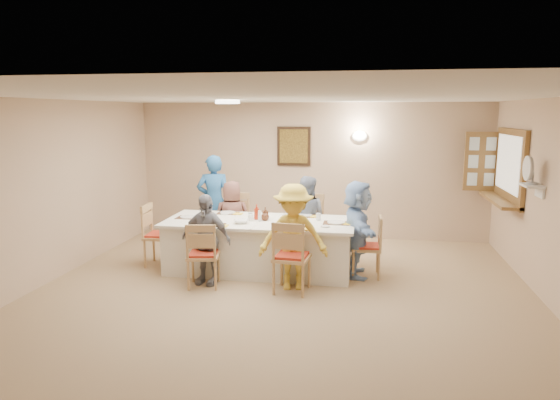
% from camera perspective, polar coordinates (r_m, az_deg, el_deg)
% --- Properties ---
extents(ground, '(7.00, 7.00, 0.00)m').
position_cam_1_polar(ground, '(6.25, -0.40, -11.83)').
color(ground, '#9E8361').
extents(room_walls, '(7.00, 7.00, 7.00)m').
position_cam_1_polar(room_walls, '(5.85, -0.42, 2.07)').
color(room_walls, tan).
rests_on(room_walls, ground).
extents(wall_picture, '(0.62, 0.05, 0.72)m').
position_cam_1_polar(wall_picture, '(9.29, 1.58, 6.17)').
color(wall_picture, '#342212').
rests_on(wall_picture, room_walls).
extents(wall_sconce, '(0.26, 0.09, 0.18)m').
position_cam_1_polar(wall_sconce, '(9.16, 9.08, 7.24)').
color(wall_sconce, white).
rests_on(wall_sconce, room_walls).
extents(ceiling_light, '(0.36, 0.36, 0.05)m').
position_cam_1_polar(ceiling_light, '(7.49, -6.02, 11.08)').
color(ceiling_light, white).
rests_on(ceiling_light, room_walls).
extents(serving_hatch, '(0.06, 1.50, 1.15)m').
position_cam_1_polar(serving_hatch, '(8.43, 24.81, 3.49)').
color(serving_hatch, brown).
rests_on(serving_hatch, room_walls).
extents(hatch_sill, '(0.30, 1.50, 0.05)m').
position_cam_1_polar(hatch_sill, '(8.47, 23.76, -0.00)').
color(hatch_sill, brown).
rests_on(hatch_sill, room_walls).
extents(shutter_door, '(0.55, 0.04, 1.00)m').
position_cam_1_polar(shutter_door, '(9.11, 22.02, 4.10)').
color(shutter_door, brown).
rests_on(shutter_door, room_walls).
extents(fan_shelf, '(0.22, 0.36, 0.03)m').
position_cam_1_polar(fan_shelf, '(7.13, 26.86, 1.49)').
color(fan_shelf, white).
rests_on(fan_shelf, room_walls).
extents(desk_fan, '(0.30, 0.30, 0.28)m').
position_cam_1_polar(desk_fan, '(7.11, 26.72, 2.69)').
color(desk_fan, '#A5A5A8').
rests_on(desk_fan, fan_shelf).
extents(dining_table, '(2.76, 1.17, 0.76)m').
position_cam_1_polar(dining_table, '(7.41, -2.33, -5.21)').
color(dining_table, white).
rests_on(dining_table, ground).
extents(chair_back_left, '(0.50, 0.50, 1.01)m').
position_cam_1_polar(chair_back_left, '(8.27, -5.24, -2.74)').
color(chair_back_left, tan).
rests_on(chair_back_left, ground).
extents(chair_back_right, '(0.57, 0.57, 1.02)m').
position_cam_1_polar(chair_back_right, '(8.04, 3.06, -3.01)').
color(chair_back_right, tan).
rests_on(chair_back_right, ground).
extents(chair_front_left, '(0.50, 0.50, 0.90)m').
position_cam_1_polar(chair_front_left, '(6.80, -8.75, -6.10)').
color(chair_front_left, tan).
rests_on(chair_front_left, ground).
extents(chair_front_right, '(0.51, 0.51, 0.97)m').
position_cam_1_polar(chair_front_right, '(6.52, 1.36, -6.39)').
color(chair_front_right, tan).
rests_on(chair_front_right, ground).
extents(chair_left_end, '(0.48, 0.48, 0.95)m').
position_cam_1_polar(chair_left_end, '(7.85, -13.50, -3.88)').
color(chair_left_end, tan).
rests_on(chair_left_end, ground).
extents(chair_right_end, '(0.44, 0.44, 0.89)m').
position_cam_1_polar(chair_right_end, '(7.23, 9.81, -5.21)').
color(chair_right_end, tan).
rests_on(chair_right_end, ground).
extents(diner_back_left, '(0.76, 0.64, 1.24)m').
position_cam_1_polar(diner_back_left, '(8.13, -5.47, -2.13)').
color(diner_back_left, brown).
rests_on(diner_back_left, ground).
extents(diner_back_right, '(0.73, 0.60, 1.34)m').
position_cam_1_polar(diner_back_right, '(7.89, 2.96, -2.08)').
color(diner_back_right, gray).
rests_on(diner_back_right, ground).
extents(diner_front_left, '(0.84, 0.56, 1.24)m').
position_cam_1_polar(diner_front_left, '(6.86, -8.47, -4.45)').
color(diner_front_left, gray).
rests_on(diner_front_left, ground).
extents(diner_front_right, '(1.06, 0.78, 1.41)m').
position_cam_1_polar(diner_front_right, '(6.57, 1.52, -4.25)').
color(diner_front_right, yellow).
rests_on(diner_front_right, ground).
extents(diner_right_end, '(1.36, 0.66, 1.38)m').
position_cam_1_polar(diner_right_end, '(7.17, 8.83, -3.27)').
color(diner_right_end, '#96BCEF').
rests_on(diner_right_end, ground).
extents(caregiver, '(0.78, 0.68, 1.61)m').
position_cam_1_polar(caregiver, '(8.66, -7.55, -0.16)').
color(caregiver, '#2761A0').
rests_on(caregiver, ground).
extents(placemat_fl, '(0.36, 0.27, 0.01)m').
position_cam_1_polar(placemat_fl, '(7.07, -7.84, -2.83)').
color(placemat_fl, '#472B19').
rests_on(placemat_fl, dining_table).
extents(plate_fl, '(0.25, 0.25, 0.02)m').
position_cam_1_polar(plate_fl, '(7.07, -7.84, -2.75)').
color(plate_fl, white).
rests_on(plate_fl, dining_table).
extents(napkin_fl, '(0.15, 0.15, 0.01)m').
position_cam_1_polar(napkin_fl, '(6.97, -6.55, -2.93)').
color(napkin_fl, yellow).
rests_on(napkin_fl, dining_table).
extents(placemat_fr, '(0.37, 0.28, 0.01)m').
position_cam_1_polar(placemat_fr, '(6.81, 1.85, -3.24)').
color(placemat_fr, '#472B19').
rests_on(placemat_fr, dining_table).
extents(plate_fr, '(0.24, 0.24, 0.02)m').
position_cam_1_polar(plate_fr, '(6.81, 1.85, -3.16)').
color(plate_fr, white).
rests_on(plate_fr, dining_table).
extents(napkin_fr, '(0.14, 0.14, 0.01)m').
position_cam_1_polar(napkin_fr, '(6.74, 3.31, -3.34)').
color(napkin_fr, yellow).
rests_on(napkin_fr, dining_table).
extents(placemat_bl, '(0.33, 0.24, 0.01)m').
position_cam_1_polar(placemat_bl, '(7.86, -5.99, -1.50)').
color(placemat_bl, '#472B19').
rests_on(placemat_bl, dining_table).
extents(plate_bl, '(0.24, 0.24, 0.02)m').
position_cam_1_polar(plate_bl, '(7.85, -5.99, -1.42)').
color(plate_bl, white).
rests_on(plate_bl, dining_table).
extents(napkin_bl, '(0.14, 0.14, 0.01)m').
position_cam_1_polar(napkin_bl, '(7.76, -4.81, -1.57)').
color(napkin_bl, yellow).
rests_on(napkin_bl, dining_table).
extents(placemat_br, '(0.34, 0.25, 0.01)m').
position_cam_1_polar(placemat_br, '(7.62, 2.73, -1.81)').
color(placemat_br, '#472B19').
rests_on(placemat_br, dining_table).
extents(plate_br, '(0.25, 0.25, 0.02)m').
position_cam_1_polar(plate_br, '(7.62, 2.73, -1.74)').
color(plate_br, white).
rests_on(plate_br, dining_table).
extents(napkin_br, '(0.14, 0.14, 0.01)m').
position_cam_1_polar(napkin_br, '(7.55, 4.04, -1.88)').
color(napkin_br, yellow).
rests_on(napkin_br, dining_table).
extents(placemat_le, '(0.34, 0.25, 0.01)m').
position_cam_1_polar(placemat_le, '(7.62, -10.47, -1.97)').
color(placemat_le, '#472B19').
rests_on(placemat_le, dining_table).
extents(plate_le, '(0.24, 0.24, 0.01)m').
position_cam_1_polar(plate_le, '(7.62, -10.47, -1.90)').
color(plate_le, white).
rests_on(plate_le, dining_table).
extents(napkin_le, '(0.13, 0.13, 0.01)m').
position_cam_1_polar(napkin_le, '(7.51, -9.32, -2.06)').
color(napkin_le, yellow).
rests_on(napkin_le, dining_table).
extents(placemat_re, '(0.37, 0.27, 0.01)m').
position_cam_1_polar(placemat_re, '(7.17, 6.44, -2.63)').
color(placemat_re, '#472B19').
rests_on(placemat_re, dining_table).
extents(plate_re, '(0.26, 0.26, 0.02)m').
position_cam_1_polar(plate_re, '(7.16, 6.44, -2.55)').
color(plate_re, white).
rests_on(plate_re, dining_table).
extents(napkin_re, '(0.15, 0.15, 0.01)m').
position_cam_1_polar(napkin_re, '(7.11, 7.87, -2.71)').
color(napkin_re, yellow).
rests_on(napkin_re, dining_table).
extents(teacup_a, '(0.15, 0.15, 0.08)m').
position_cam_1_polar(teacup_a, '(7.20, -9.14, -2.32)').
color(teacup_a, white).
rests_on(teacup_a, dining_table).
extents(teacup_b, '(0.15, 0.15, 0.09)m').
position_cam_1_polar(teacup_b, '(7.73, 1.06, -1.33)').
color(teacup_b, white).
rests_on(teacup_b, dining_table).
extents(bowl_a, '(0.29, 0.29, 0.05)m').
position_cam_1_polar(bowl_a, '(7.14, -4.46, -2.46)').
color(bowl_a, white).
rests_on(bowl_a, dining_table).
extents(bowl_b, '(0.32, 0.32, 0.06)m').
position_cam_1_polar(bowl_b, '(7.45, 0.89, -1.88)').
color(bowl_b, white).
rests_on(bowl_b, dining_table).
extents(condiment_ketchup, '(0.10, 0.10, 0.23)m').
position_cam_1_polar(condiment_ketchup, '(7.36, -2.68, -1.37)').
color(condiment_ketchup, '#A7250E').
rests_on(condiment_ketchup, dining_table).
extents(condiment_brown, '(0.14, 0.14, 0.18)m').
position_cam_1_polar(condiment_brown, '(7.38, -1.70, -1.51)').
color(condiment_brown, '#492413').
rests_on(condiment_brown, dining_table).
extents(condiment_malt, '(0.17, 0.17, 0.15)m').
position_cam_1_polar(condiment_malt, '(7.29, -1.72, -1.76)').
color(condiment_malt, '#492413').
rests_on(condiment_malt, dining_table).
extents(drinking_glass, '(0.07, 0.07, 0.10)m').
position_cam_1_polar(drinking_glass, '(7.38, -3.41, -1.78)').
color(drinking_glass, silver).
rests_on(drinking_glass, dining_table).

